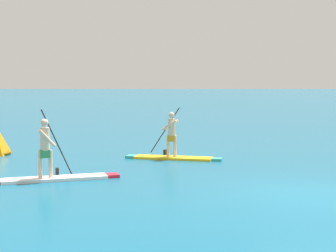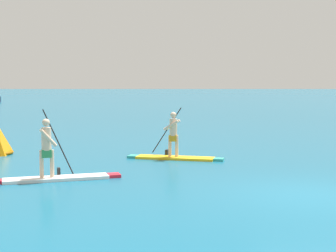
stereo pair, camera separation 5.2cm
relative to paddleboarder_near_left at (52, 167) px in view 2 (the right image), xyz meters
name	(u,v)px [view 2 (the right image)]	position (x,y,z in m)	size (l,w,h in m)	color
ground	(310,195)	(6.57, -1.88, -0.38)	(440.00, 440.00, 0.00)	#145B7A
paddleboarder_near_left	(52,167)	(0.00, 0.00, 0.00)	(3.51, 1.44, 2.00)	white
paddleboarder_mid_center	(172,149)	(3.36, 3.90, -0.02)	(3.43, 1.34, 1.86)	yellow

